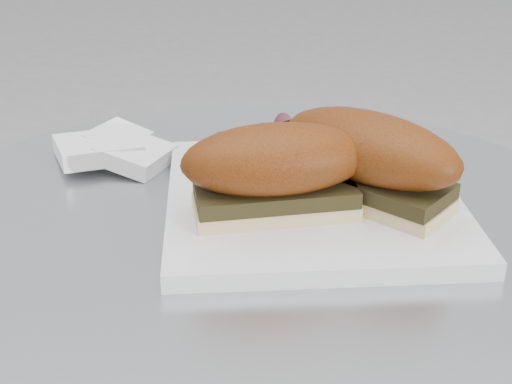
% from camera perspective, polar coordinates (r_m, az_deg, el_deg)
% --- Properties ---
extents(plate, '(0.27, 0.27, 0.02)m').
position_cam_1_polar(plate, '(0.65, 4.49, -0.68)').
color(plate, silver).
rests_on(plate, table).
extents(sandwich_left, '(0.16, 0.08, 0.08)m').
position_cam_1_polar(sandwich_left, '(0.59, 1.59, 1.85)').
color(sandwich_left, '#CDB980').
rests_on(sandwich_left, plate).
extents(sandwich_right, '(0.17, 0.18, 0.08)m').
position_cam_1_polar(sandwich_right, '(0.63, 9.02, 2.82)').
color(sandwich_right, '#CDB980').
rests_on(sandwich_right, plate).
extents(salad, '(0.10, 0.10, 0.05)m').
position_cam_1_polar(salad, '(0.70, 0.67, 4.10)').
color(salad, '#438D2E').
rests_on(salad, plate).
extents(napkin, '(0.11, 0.11, 0.02)m').
position_cam_1_polar(napkin, '(0.76, -11.07, 2.88)').
color(napkin, white).
rests_on(napkin, table).
extents(saucer, '(0.13, 0.13, 0.01)m').
position_cam_1_polar(saucer, '(0.79, 9.51, 3.61)').
color(saucer, silver).
rests_on(saucer, table).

